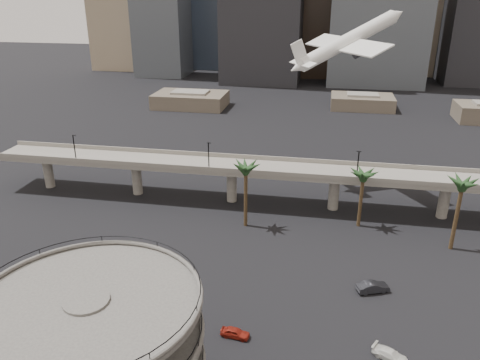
% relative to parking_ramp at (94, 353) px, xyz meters
% --- Properties ---
extents(parking_ramp, '(22.20, 22.20, 17.35)m').
position_rel_parking_ramp_xyz_m(parking_ramp, '(0.00, 0.00, 0.00)').
color(parking_ramp, '#4F4C4A').
rests_on(parking_ramp, ground).
extents(overpass, '(130.00, 9.30, 14.70)m').
position_rel_parking_ramp_xyz_m(overpass, '(13.00, 59.00, -2.50)').
color(overpass, slate).
rests_on(overpass, ground).
extents(palm_trees, '(54.40, 18.40, 14.00)m').
position_rel_parking_ramp_xyz_m(palm_trees, '(34.48, 51.47, 1.46)').
color(palm_trees, '#4A371F').
rests_on(palm_trees, ground).
extents(low_buildings, '(135.00, 27.50, 6.80)m').
position_rel_parking_ramp_xyz_m(low_buildings, '(19.89, 146.30, -6.97)').
color(low_buildings, brown).
rests_on(low_buildings, ground).
extents(airborne_jet, '(26.43, 25.37, 14.59)m').
position_rel_parking_ramp_xyz_m(airborne_jet, '(24.85, 77.10, 22.89)').
color(airborne_jet, white).
rests_on(airborne_jet, ground).
extents(car_a, '(4.11, 2.05, 1.34)m').
position_rel_parking_ramp_xyz_m(car_a, '(11.15, 16.08, -9.16)').
color(car_a, maroon).
rests_on(car_a, ground).
extents(car_b, '(5.40, 3.48, 1.68)m').
position_rel_parking_ramp_xyz_m(car_b, '(30.14, 29.96, -9.00)').
color(car_b, '#222328').
rests_on(car_b, ground).
extents(car_c, '(4.93, 3.82, 1.33)m').
position_rel_parking_ramp_xyz_m(car_c, '(31.25, 15.63, -9.17)').
color(car_c, white).
rests_on(car_c, ground).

